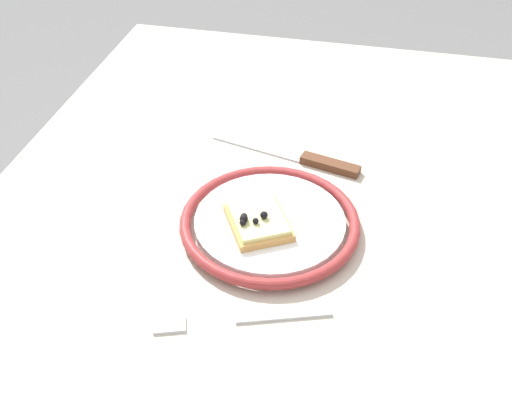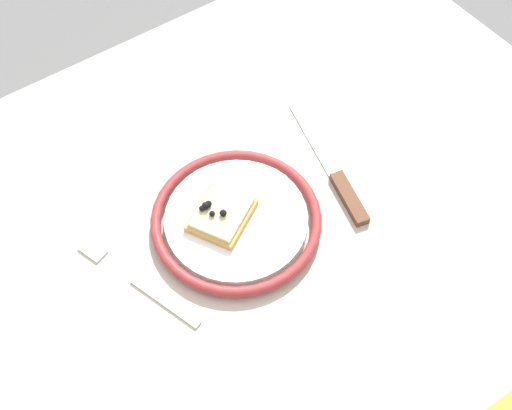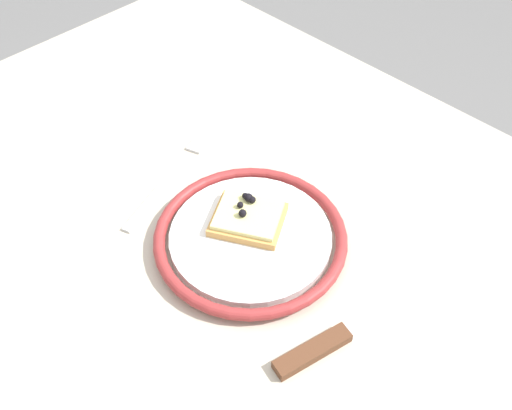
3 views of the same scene
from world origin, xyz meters
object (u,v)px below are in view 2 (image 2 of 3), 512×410
(pizza_slice_near, at_px, (221,214))
(fork, at_px, (137,282))
(knife, at_px, (339,181))
(plate, at_px, (238,219))
(dining_table, at_px, (241,260))

(pizza_slice_near, relative_size, fork, 0.56)
(pizza_slice_near, xyz_separation_m, fork, (-0.14, -0.01, -0.02))
(knife, height_order, fork, knife)
(pizza_slice_near, bearing_deg, fork, -175.26)
(knife, bearing_deg, pizza_slice_near, 167.23)
(plate, relative_size, pizza_slice_near, 2.16)
(dining_table, distance_m, pizza_slice_near, 0.12)
(dining_table, distance_m, fork, 0.18)
(knife, distance_m, fork, 0.32)
(pizza_slice_near, bearing_deg, dining_table, -51.15)
(dining_table, bearing_deg, plate, 74.90)
(plate, bearing_deg, pizza_slice_near, 146.76)
(plate, xyz_separation_m, pizza_slice_near, (-0.02, 0.01, 0.01))
(dining_table, xyz_separation_m, plate, (0.00, 0.01, 0.10))
(dining_table, distance_m, plate, 0.11)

